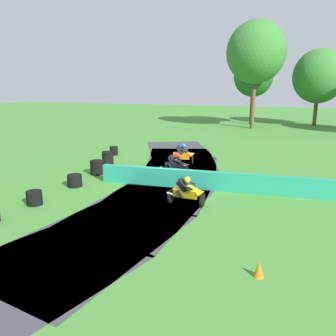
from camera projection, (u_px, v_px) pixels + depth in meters
ground_plane at (168, 186)px, 17.02m from camera, size 120.00×120.00×0.00m
track_asphalt at (152, 185)px, 17.23m from camera, size 8.17×27.07×0.01m
safety_barrier at (267, 185)px, 15.69m from camera, size 16.33×1.18×0.90m
motorcycle_lead_yellow at (187, 191)px, 14.18m from camera, size 1.69×0.91×1.42m
motorcycle_chase_black at (176, 166)px, 18.45m from camera, size 1.69×0.93×1.43m
motorcycle_trailing_orange at (183, 155)px, 21.18m from camera, size 1.71×1.07×1.42m
tire_stack_mid_a at (34, 198)px, 14.40m from camera, size 0.66×0.66×0.60m
tire_stack_mid_b at (75, 181)px, 16.93m from camera, size 0.72×0.72×0.60m
tire_stack_far at (97, 167)px, 19.11m from camera, size 0.71×0.71×0.80m
tire_stack_extra_a at (108, 158)px, 21.51m from camera, size 0.71×0.71×0.80m
tire_stack_extra_b at (114, 151)px, 24.28m from camera, size 0.58×0.58×0.60m
traffic_cone at (259, 269)px, 9.05m from camera, size 0.28×0.28×0.44m
tree_mid_rise at (254, 76)px, 40.97m from camera, size 4.67×4.67×8.20m
tree_behind_barrier at (256, 52)px, 36.38m from camera, size 6.27×6.27×11.41m
tree_distant at (319, 76)px, 39.18m from camera, size 5.83×5.83×8.75m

